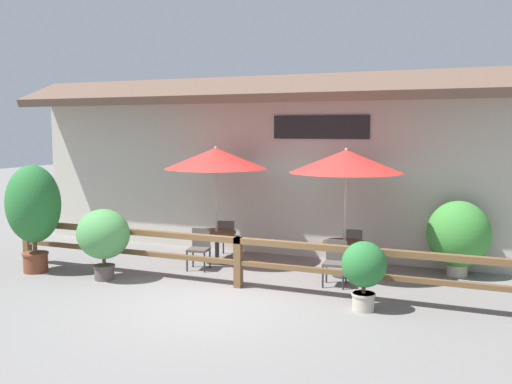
% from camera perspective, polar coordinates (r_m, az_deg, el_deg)
% --- Properties ---
extents(ground_plane, '(60.00, 60.00, 0.00)m').
position_cam_1_polar(ground_plane, '(9.94, -4.33, -11.00)').
color(ground_plane, slate).
extents(building_facade, '(14.28, 1.49, 4.23)m').
position_cam_1_polar(building_facade, '(13.30, 3.65, 2.89)').
color(building_facade, '#BCB7A8').
rests_on(building_facade, ground).
extents(patio_railing, '(10.40, 0.14, 0.95)m').
position_cam_1_polar(patio_railing, '(10.68, -1.79, -5.91)').
color(patio_railing, brown).
rests_on(patio_railing, ground).
extents(patio_umbrella_near, '(2.25, 2.25, 2.59)m').
position_cam_1_polar(patio_umbrella_near, '(12.48, -4.04, 3.37)').
color(patio_umbrella_near, '#B7B2A8').
rests_on(patio_umbrella_near, ground).
extents(dining_table_near, '(0.87, 0.87, 0.71)m').
position_cam_1_polar(dining_table_near, '(12.69, -3.98, -4.58)').
color(dining_table_near, '#4C3826').
rests_on(dining_table_near, ground).
extents(chair_near_streetside, '(0.49, 0.49, 0.86)m').
position_cam_1_polar(chair_near_streetside, '(12.17, -5.68, -5.46)').
color(chair_near_streetside, '#514C47').
rests_on(chair_near_streetside, ground).
extents(chair_near_wallside, '(0.47, 0.47, 0.86)m').
position_cam_1_polar(chair_near_wallside, '(13.31, -2.85, -4.43)').
color(chair_near_wallside, '#514C47').
rests_on(chair_near_wallside, ground).
extents(patio_umbrella_middle, '(2.25, 2.25, 2.59)m').
position_cam_1_polar(patio_umbrella_middle, '(11.41, 9.00, 3.04)').
color(patio_umbrella_middle, '#B7B2A8').
rests_on(patio_umbrella_middle, ground).
extents(dining_table_middle, '(0.87, 0.87, 0.71)m').
position_cam_1_polar(dining_table_middle, '(11.64, 8.85, -5.63)').
color(dining_table_middle, '#4C3826').
rests_on(dining_table_middle, ground).
extents(chair_middle_streetside, '(0.46, 0.46, 0.86)m').
position_cam_1_polar(chair_middle_streetside, '(10.97, 7.94, -6.79)').
color(chair_middle_streetside, '#514C47').
rests_on(chair_middle_streetside, ground).
extents(chair_middle_wallside, '(0.45, 0.45, 0.86)m').
position_cam_1_polar(chair_middle_wallside, '(12.35, 9.72, -5.35)').
color(chair_middle_wallside, '#514C47').
rests_on(chair_middle_wallside, ground).
extents(potted_plant_small_flowering, '(1.15, 1.03, 2.23)m').
position_cam_1_polar(potted_plant_small_flowering, '(12.57, -21.38, -1.41)').
color(potted_plant_small_flowering, brown).
rests_on(potted_plant_small_flowering, ground).
extents(potted_plant_corner_fern, '(1.06, 0.96, 1.40)m').
position_cam_1_polar(potted_plant_corner_fern, '(11.58, -15.02, -4.26)').
color(potted_plant_corner_fern, '#564C47').
rests_on(potted_plant_corner_fern, ground).
extents(potted_plant_tall_tropical, '(0.73, 0.66, 1.15)m').
position_cam_1_polar(potted_plant_tall_tropical, '(9.50, 10.75, -7.50)').
color(potted_plant_tall_tropical, '#B7AD99').
rests_on(potted_plant_tall_tropical, ground).
extents(potted_plant_entrance_palm, '(1.25, 1.13, 1.53)m').
position_cam_1_polar(potted_plant_entrance_palm, '(12.20, 19.59, -4.08)').
color(potted_plant_entrance_palm, '#B7AD99').
rests_on(potted_plant_entrance_palm, ground).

